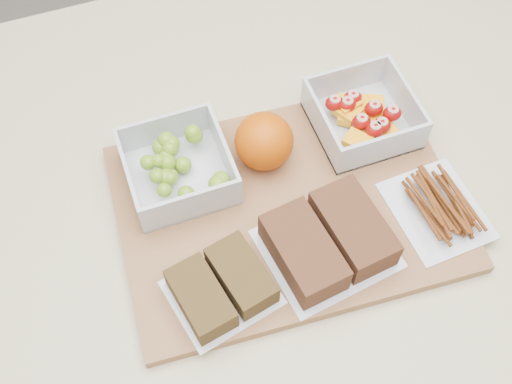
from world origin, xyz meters
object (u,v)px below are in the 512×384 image
grape_container (179,167)px  orange (264,141)px  sandwich_bag_center (328,241)px  pretzel_bag (439,205)px  cutting_board (287,207)px  sandwich_bag_left (221,287)px  fruit_container (363,116)px

grape_container → orange: size_ratio=1.69×
sandwich_bag_center → pretzel_bag: sandwich_bag_center is taller
cutting_board → sandwich_bag_left: sandwich_bag_left is taller
cutting_board → grape_container: (-0.11, 0.09, 0.03)m
sandwich_bag_center → pretzel_bag: size_ratio=1.23×
cutting_board → fruit_container: size_ratio=3.33×
cutting_board → pretzel_bag: (0.17, -0.07, 0.02)m
grape_container → sandwich_bag_left: bearing=-89.9°
fruit_container → grape_container: bearing=179.1°
cutting_board → sandwich_bag_center: (0.02, -0.07, 0.03)m
grape_container → pretzel_bag: bearing=-28.7°
sandwich_bag_center → pretzel_bag: bearing=1.0°
grape_container → sandwich_bag_center: 0.21m
cutting_board → grape_container: size_ratio=3.29×
orange → sandwich_bag_left: orange is taller
fruit_container → orange: size_ratio=1.67×
fruit_container → orange: orange is taller
grape_container → fruit_container: 0.25m
sandwich_bag_left → pretzel_bag: bearing=2.8°
grape_container → sandwich_bag_left: 0.17m
cutting_board → sandwich_bag_left: size_ratio=3.13×
orange → sandwich_bag_center: size_ratio=0.46×
sandwich_bag_left → sandwich_bag_center: size_ratio=0.82×
grape_container → sandwich_bag_left: (0.00, -0.17, -0.01)m
pretzel_bag → sandwich_bag_left: bearing=-177.2°
sandwich_bag_left → grape_container: bearing=90.1°
cutting_board → orange: orange is taller
sandwich_bag_left → pretzel_bag: (0.29, 0.01, -0.00)m
sandwich_bag_left → pretzel_bag: 0.29m
fruit_container → pretzel_bag: fruit_container is taller
orange → pretzel_bag: bearing=-40.1°
orange → fruit_container: bearing=2.1°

